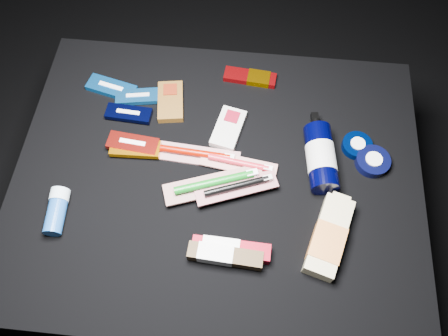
# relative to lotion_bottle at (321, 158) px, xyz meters

# --- Properties ---
(ground) EXTENTS (3.00, 3.00, 0.00)m
(ground) POSITION_rel_lotion_bottle_xyz_m (-0.24, -0.05, -0.43)
(ground) COLOR black
(ground) RESTS_ON ground
(cloth_table) EXTENTS (0.98, 0.78, 0.40)m
(cloth_table) POSITION_rel_lotion_bottle_xyz_m (-0.24, -0.05, -0.23)
(cloth_table) COLOR black
(cloth_table) RESTS_ON ground
(luna_bar_0) EXTENTS (0.14, 0.08, 0.02)m
(luna_bar_0) POSITION_rel_lotion_bottle_xyz_m (-0.55, 0.17, -0.03)
(luna_bar_0) COLOR #0F60B6
(luna_bar_0) RESTS_ON cloth_table
(luna_bar_1) EXTENTS (0.12, 0.06, 0.02)m
(luna_bar_1) POSITION_rel_lotion_bottle_xyz_m (-0.47, 0.15, -0.02)
(luna_bar_1) COLOR #155EA5
(luna_bar_1) RESTS_ON cloth_table
(luna_bar_2) EXTENTS (0.12, 0.05, 0.02)m
(luna_bar_2) POSITION_rel_lotion_bottle_xyz_m (-0.48, 0.09, -0.02)
(luna_bar_2) COLOR black
(luna_bar_2) RESTS_ON cloth_table
(luna_bar_3) EXTENTS (0.12, 0.05, 0.02)m
(luna_bar_3) POSITION_rel_lotion_bottle_xyz_m (-0.45, -0.01, -0.02)
(luna_bar_3) COLOR #C97505
(luna_bar_3) RESTS_ON cloth_table
(luna_bar_4) EXTENTS (0.13, 0.06, 0.02)m
(luna_bar_4) POSITION_rel_lotion_bottle_xyz_m (-0.46, 0.00, -0.02)
(luna_bar_4) COLOR maroon
(luna_bar_4) RESTS_ON cloth_table
(clif_bar_0) EXTENTS (0.08, 0.13, 0.02)m
(clif_bar_0) POSITION_rel_lotion_bottle_xyz_m (-0.39, 0.15, -0.02)
(clif_bar_0) COLOR brown
(clif_bar_0) RESTS_ON cloth_table
(clif_bar_1) EXTENTS (0.09, 0.13, 0.02)m
(clif_bar_1) POSITION_rel_lotion_bottle_xyz_m (-0.23, 0.08, -0.02)
(clif_bar_1) COLOR silver
(clif_bar_1) RESTS_ON cloth_table
(power_bar) EXTENTS (0.14, 0.06, 0.02)m
(power_bar) POSITION_rel_lotion_bottle_xyz_m (-0.18, 0.24, -0.03)
(power_bar) COLOR maroon
(power_bar) RESTS_ON cloth_table
(lotion_bottle) EXTENTS (0.09, 0.22, 0.07)m
(lotion_bottle) POSITION_rel_lotion_bottle_xyz_m (0.00, 0.00, 0.00)
(lotion_bottle) COLOR black
(lotion_bottle) RESTS_ON cloth_table
(cream_tin_upper) EXTENTS (0.07, 0.07, 0.02)m
(cream_tin_upper) POSITION_rel_lotion_bottle_xyz_m (0.09, 0.06, -0.02)
(cream_tin_upper) COLOR black
(cream_tin_upper) RESTS_ON cloth_table
(cream_tin_lower) EXTENTS (0.08, 0.08, 0.03)m
(cream_tin_lower) POSITION_rel_lotion_bottle_xyz_m (0.13, 0.01, -0.02)
(cream_tin_lower) COLOR black
(cream_tin_lower) RESTS_ON cloth_table
(bodywash_bottle) EXTENTS (0.11, 0.20, 0.04)m
(bodywash_bottle) POSITION_rel_lotion_bottle_xyz_m (0.02, -0.19, -0.01)
(bodywash_bottle) COLOR beige
(bodywash_bottle) RESTS_ON cloth_table
(deodorant_stick) EXTENTS (0.05, 0.11, 0.04)m
(deodorant_stick) POSITION_rel_lotion_bottle_xyz_m (-0.59, -0.19, -0.01)
(deodorant_stick) COLOR #184993
(deodorant_stick) RESTS_ON cloth_table
(toothbrush_pack_0) EXTENTS (0.22, 0.06, 0.02)m
(toothbrush_pack_0) POSITION_rel_lotion_bottle_xyz_m (-0.30, -0.01, -0.02)
(toothbrush_pack_0) COLOR beige
(toothbrush_pack_0) RESTS_ON cloth_table
(toothbrush_pack_1) EXTENTS (0.19, 0.07, 0.02)m
(toothbrush_pack_1) POSITION_rel_lotion_bottle_xyz_m (-0.19, -0.03, -0.02)
(toothbrush_pack_1) COLOR silver
(toothbrush_pack_1) RESTS_ON cloth_table
(toothbrush_pack_2) EXTENTS (0.24, 0.13, 0.03)m
(toothbrush_pack_2) POSITION_rel_lotion_bottle_xyz_m (-0.24, -0.09, -0.01)
(toothbrush_pack_2) COLOR #B2AAA5
(toothbrush_pack_2) RESTS_ON cloth_table
(toothbrush_pack_3) EXTENTS (0.20, 0.11, 0.02)m
(toothbrush_pack_3) POSITION_rel_lotion_bottle_xyz_m (-0.19, -0.09, -0.00)
(toothbrush_pack_3) COLOR #ABA69F
(toothbrush_pack_3) RESTS_ON cloth_table
(toothpaste_carton_red) EXTENTS (0.17, 0.04, 0.03)m
(toothpaste_carton_red) POSITION_rel_lotion_bottle_xyz_m (-0.20, -0.24, -0.02)
(toothpaste_carton_red) COLOR maroon
(toothpaste_carton_red) RESTS_ON cloth_table
(toothpaste_carton_green) EXTENTS (0.16, 0.04, 0.03)m
(toothpaste_carton_green) POSITION_rel_lotion_bottle_xyz_m (-0.21, -0.25, -0.01)
(toothpaste_carton_green) COLOR #372511
(toothpaste_carton_green) RESTS_ON cloth_table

